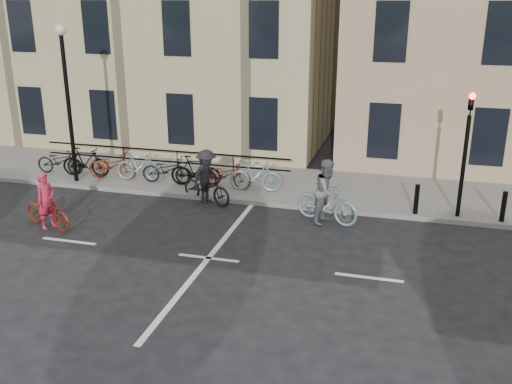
% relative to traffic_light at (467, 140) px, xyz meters
% --- Properties ---
extents(ground, '(120.00, 120.00, 0.00)m').
position_rel_traffic_light_xyz_m(ground, '(-6.20, -4.34, -2.45)').
color(ground, black).
rests_on(ground, ground).
extents(sidewalk, '(46.00, 4.00, 0.15)m').
position_rel_traffic_light_xyz_m(sidewalk, '(-10.20, 1.66, -2.38)').
color(sidewalk, slate).
rests_on(sidewalk, ground).
extents(building_west, '(20.00, 10.00, 10.00)m').
position_rel_traffic_light_xyz_m(building_west, '(-15.20, 8.66, 2.70)').
color(building_west, tan).
rests_on(building_west, sidewalk).
extents(traffic_light, '(0.18, 0.30, 3.90)m').
position_rel_traffic_light_xyz_m(traffic_light, '(0.00, 0.00, 0.00)').
color(traffic_light, black).
rests_on(traffic_light, sidewalk).
extents(lamp_post, '(0.36, 0.36, 5.28)m').
position_rel_traffic_light_xyz_m(lamp_post, '(-12.70, 0.06, 1.04)').
color(lamp_post, black).
rests_on(lamp_post, sidewalk).
extents(bollard_east, '(0.14, 0.14, 0.90)m').
position_rel_traffic_light_xyz_m(bollard_east, '(-1.20, -0.09, -1.85)').
color(bollard_east, black).
rests_on(bollard_east, sidewalk).
extents(bollard_west, '(0.14, 0.14, 0.90)m').
position_rel_traffic_light_xyz_m(bollard_west, '(1.20, -0.09, -1.85)').
color(bollard_west, black).
rests_on(bollard_west, sidewalk).
extents(parked_bikes, '(9.35, 1.23, 1.05)m').
position_rel_traffic_light_xyz_m(parked_bikes, '(-10.07, 0.70, -1.81)').
color(parked_bikes, black).
rests_on(parked_bikes, sidewalk).
extents(cyclist_pink, '(1.93, 1.18, 1.63)m').
position_rel_traffic_light_xyz_m(cyclist_pink, '(-11.31, -3.61, -1.89)').
color(cyclist_pink, maroon).
rests_on(cyclist_pink, ground).
extents(cyclist_grey, '(2.04, 1.20, 1.90)m').
position_rel_traffic_light_xyz_m(cyclist_grey, '(-3.71, -1.12, -1.68)').
color(cyclist_grey, '#7B9EA1').
rests_on(cyclist_grey, ground).
extents(cyclist_dark, '(2.07, 1.41, 1.74)m').
position_rel_traffic_light_xyz_m(cyclist_dark, '(-7.66, -0.44, -1.77)').
color(cyclist_dark, black).
rests_on(cyclist_dark, ground).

